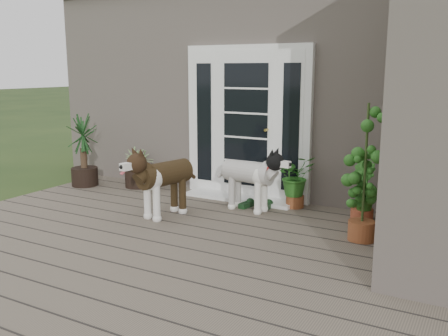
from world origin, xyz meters
The scene contains 14 objects.
deck centered at (0.00, 0.40, 0.06)m, with size 6.20×4.60×0.12m, color #6B5B4C.
house_main centered at (0.00, 4.65, 1.55)m, with size 7.40×4.00×3.10m, color #665E54.
door_unit centered at (-0.20, 2.60, 1.19)m, with size 1.90×0.14×2.15m, color white.
door_step centered at (-0.20, 2.40, 0.14)m, with size 1.60×0.40×0.05m, color white.
brindle_dog centered at (-0.65, 1.23, 0.52)m, with size 0.41×0.95×0.79m, color #3C2A15, non-canonical shape.
white_dog centered at (0.14, 1.97, 0.49)m, with size 0.38×0.89×0.74m, color white, non-canonical shape.
spider_plant centered at (-1.95, 2.31, 0.49)m, with size 0.69×0.69×0.73m, color #77995E, non-canonical shape.
yucca centered at (-2.75, 1.97, 0.69)m, with size 0.78×0.78×1.13m, color #113417, non-canonical shape.
herb_a centered at (0.63, 2.40, 0.44)m, with size 0.50×0.50×0.64m, color #29631C.
herb_b centered at (1.57, 2.19, 0.39)m, with size 0.36×0.36×0.53m, color #19581B.
herb_c centered at (1.97, 2.28, 0.38)m, with size 0.34×0.34×0.52m, color #24621C.
sapling centered at (1.72, 1.53, 0.89)m, with size 0.45×0.45×1.53m, color #1F5117, non-canonical shape.
clog_left centered at (0.32, 2.16, 0.16)m, with size 0.13×0.29×0.09m, color black, non-canonical shape.
clog_right centered at (0.06, 2.09, 0.16)m, with size 0.14×0.29×0.09m, color black, non-canonical shape.
Camera 1 is at (2.86, -3.60, 1.94)m, focal length 39.29 mm.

